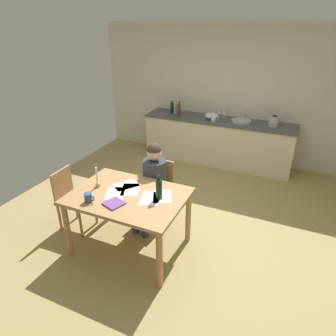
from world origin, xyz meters
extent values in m
cube|color=tan|center=(0.00, 0.00, -0.02)|extent=(5.20, 5.20, 0.04)
cube|color=beige|center=(0.00, 2.60, 1.30)|extent=(5.20, 0.12, 2.60)
cube|color=beige|center=(0.00, 2.24, 0.43)|extent=(2.88, 0.60, 0.86)
cube|color=#4C4C51|center=(0.00, 2.24, 0.88)|extent=(2.92, 0.64, 0.04)
cube|color=tan|center=(-0.26, -0.72, 0.75)|extent=(1.34, 0.96, 0.04)
cylinder|color=tan|center=(-0.87, -1.14, 0.37)|extent=(0.07, 0.07, 0.73)
cylinder|color=tan|center=(0.35, -1.14, 0.37)|extent=(0.07, 0.07, 0.73)
cylinder|color=tan|center=(-0.87, -0.30, 0.37)|extent=(0.07, 0.07, 0.73)
cylinder|color=tan|center=(0.35, -0.30, 0.37)|extent=(0.07, 0.07, 0.73)
cube|color=tan|center=(-0.23, -0.06, 0.48)|extent=(0.44, 0.44, 0.04)
cube|color=tan|center=(-0.21, 0.13, 0.69)|extent=(0.36, 0.07, 0.40)
cylinder|color=tan|center=(-0.42, -0.21, 0.23)|extent=(0.04, 0.04, 0.47)
cylinder|color=tan|center=(-0.08, -0.24, 0.23)|extent=(0.04, 0.04, 0.47)
cylinder|color=tan|center=(-0.38, 0.13, 0.23)|extent=(0.04, 0.04, 0.47)
cylinder|color=tan|center=(-0.04, 0.09, 0.23)|extent=(0.04, 0.04, 0.47)
cylinder|color=#333842|center=(-0.23, -0.08, 0.70)|extent=(0.35, 0.35, 0.50)
sphere|color=#D8AD8C|center=(-0.23, -0.08, 1.06)|extent=(0.20, 0.20, 0.20)
sphere|color=#473323|center=(-0.23, -0.08, 1.10)|extent=(0.19, 0.19, 0.19)
cylinder|color=#383847|center=(-0.33, -0.26, 0.45)|extent=(0.17, 0.39, 0.13)
cylinder|color=#383847|center=(-0.35, -0.44, 0.23)|extent=(0.10, 0.10, 0.45)
cylinder|color=#383847|center=(-0.17, -0.27, 0.45)|extent=(0.17, 0.39, 0.13)
cylinder|color=#383847|center=(-0.19, -0.46, 0.23)|extent=(0.10, 0.10, 0.45)
cube|color=tan|center=(-1.13, -0.67, 0.45)|extent=(0.42, 0.42, 0.04)
cube|color=tan|center=(-1.31, -0.67, 0.66)|extent=(0.04, 0.36, 0.40)
cylinder|color=tan|center=(-0.95, -0.83, 0.22)|extent=(0.04, 0.04, 0.44)
cylinder|color=tan|center=(-0.96, -0.49, 0.22)|extent=(0.04, 0.04, 0.44)
cylinder|color=tan|center=(-1.29, -0.84, 0.22)|extent=(0.04, 0.04, 0.44)
cylinder|color=tan|center=(-1.30, -0.50, 0.22)|extent=(0.04, 0.04, 0.44)
cylinder|color=#33598C|center=(-0.58, -1.03, 0.83)|extent=(0.09, 0.09, 0.11)
torus|color=#33598C|center=(-0.53, -1.03, 0.83)|extent=(0.07, 0.01, 0.07)
cylinder|color=gold|center=(-0.69, -0.70, 0.80)|extent=(0.06, 0.06, 0.05)
cylinder|color=white|center=(-0.69, -0.70, 0.93)|extent=(0.02, 0.02, 0.21)
cube|color=#74469C|center=(-0.29, -0.96, 0.78)|extent=(0.25, 0.25, 0.02)
cube|color=white|center=(0.02, -0.68, 0.78)|extent=(0.28, 0.34, 0.00)
cube|color=white|center=(0.13, -0.59, 0.78)|extent=(0.32, 0.36, 0.00)
cube|color=white|center=(-0.40, -0.53, 0.78)|extent=(0.34, 0.36, 0.00)
cube|color=white|center=(-0.29, -0.60, 0.78)|extent=(0.31, 0.35, 0.00)
cube|color=white|center=(-0.41, -0.76, 0.78)|extent=(0.31, 0.35, 0.00)
cylinder|color=black|center=(0.11, -0.64, 0.89)|extent=(0.07, 0.07, 0.24)
cylinder|color=black|center=(0.11, -0.64, 1.04)|extent=(0.03, 0.03, 0.06)
cylinder|color=#B2B7BC|center=(0.43, 2.24, 0.92)|extent=(0.36, 0.36, 0.04)
cylinder|color=silver|center=(0.43, 2.40, 1.02)|extent=(0.02, 0.02, 0.24)
cylinder|color=black|center=(-1.01, 2.28, 1.00)|extent=(0.07, 0.07, 0.20)
cylinder|color=black|center=(-1.01, 2.28, 1.13)|extent=(0.03, 0.03, 0.05)
cylinder|color=#8C999E|center=(-0.92, 2.25, 1.03)|extent=(0.08, 0.08, 0.25)
cylinder|color=#8C999E|center=(-0.92, 2.25, 1.19)|extent=(0.03, 0.03, 0.06)
cylinder|color=#593319|center=(-0.79, 2.15, 1.02)|extent=(0.07, 0.07, 0.23)
cylinder|color=#593319|center=(-0.79, 2.15, 1.16)|extent=(0.03, 0.03, 0.06)
ellipsoid|color=white|center=(-0.14, 2.23, 0.96)|extent=(0.25, 0.25, 0.11)
cylinder|color=#B7BABF|center=(1.01, 2.24, 0.99)|extent=(0.18, 0.18, 0.18)
cone|color=#262628|center=(1.01, 2.24, 1.10)|extent=(0.11, 0.11, 0.04)
cylinder|color=silver|center=(0.06, 2.39, 0.90)|extent=(0.06, 0.06, 0.00)
cylinder|color=silver|center=(0.06, 2.39, 0.94)|extent=(0.01, 0.01, 0.07)
cone|color=silver|center=(0.06, 2.39, 1.01)|extent=(0.07, 0.07, 0.08)
cylinder|color=silver|center=(-0.04, 2.39, 0.90)|extent=(0.06, 0.06, 0.00)
cylinder|color=silver|center=(-0.04, 2.39, 0.94)|extent=(0.01, 0.01, 0.07)
cone|color=silver|center=(-0.04, 2.39, 1.01)|extent=(0.07, 0.07, 0.08)
cylinder|color=white|center=(-0.06, 2.09, 0.95)|extent=(0.09, 0.09, 0.10)
torus|color=white|center=(-0.01, 2.09, 0.95)|extent=(0.07, 0.01, 0.07)
camera|label=1|loc=(1.41, -3.26, 2.60)|focal=31.96mm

